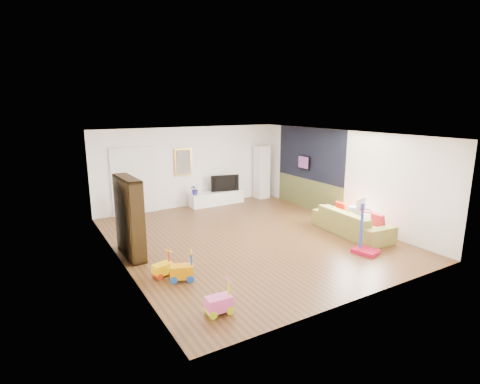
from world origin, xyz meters
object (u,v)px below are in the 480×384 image
media_console (217,198)px  basketball_hoop (368,227)px  bookshelf (129,217)px  sofa (352,222)px

media_console → basketball_hoop: (0.97, -5.77, 0.43)m
basketball_hoop → media_console: bearing=85.6°
bookshelf → sofa: bearing=-17.2°
bookshelf → sofa: (5.51, -1.51, -0.59)m
media_console → sofa: 4.93m
bookshelf → basketball_hoop: (4.77, -2.66, -0.27)m
bookshelf → basketball_hoop: 5.47m
media_console → bookshelf: (-3.80, -3.11, 0.69)m
media_console → sofa: size_ratio=0.86×
bookshelf → sofa: size_ratio=0.81×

